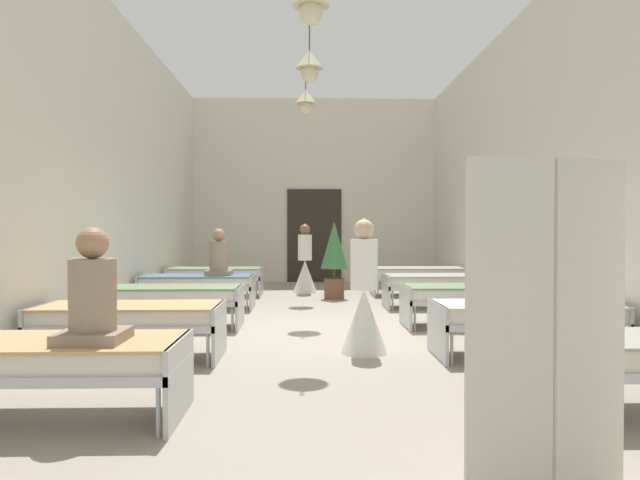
% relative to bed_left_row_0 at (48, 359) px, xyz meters
% --- Properties ---
extents(ground_plane, '(6.87, 14.30, 0.10)m').
position_rel_bed_left_row_0_xyz_m(ground_plane, '(2.08, 3.80, -0.49)').
color(ground_plane, '#9E9384').
extents(room_shell, '(6.67, 13.90, 4.75)m').
position_rel_bed_left_row_0_xyz_m(room_shell, '(2.08, 5.18, 1.95)').
color(room_shell, silver).
rests_on(room_shell, ground).
extents(bed_left_row_0, '(1.90, 0.84, 0.57)m').
position_rel_bed_left_row_0_xyz_m(bed_left_row_0, '(0.00, 0.00, 0.00)').
color(bed_left_row_0, '#B7BCC1').
rests_on(bed_left_row_0, ground).
extents(bed_right_row_0, '(1.90, 0.84, 0.57)m').
position_rel_bed_left_row_0_xyz_m(bed_right_row_0, '(4.17, 0.00, 0.00)').
color(bed_right_row_0, '#B7BCC1').
rests_on(bed_right_row_0, ground).
extents(bed_left_row_1, '(1.90, 0.84, 0.57)m').
position_rel_bed_left_row_0_xyz_m(bed_left_row_1, '(0.00, 1.90, 0.00)').
color(bed_left_row_1, '#B7BCC1').
rests_on(bed_left_row_1, ground).
extents(bed_right_row_1, '(1.90, 0.84, 0.57)m').
position_rel_bed_left_row_0_xyz_m(bed_right_row_1, '(4.17, 1.90, 0.00)').
color(bed_right_row_1, '#B7BCC1').
rests_on(bed_right_row_1, ground).
extents(bed_left_row_2, '(1.90, 0.84, 0.57)m').
position_rel_bed_left_row_0_xyz_m(bed_left_row_2, '(0.00, 3.80, 0.00)').
color(bed_left_row_2, '#B7BCC1').
rests_on(bed_left_row_2, ground).
extents(bed_right_row_2, '(1.90, 0.84, 0.57)m').
position_rel_bed_left_row_0_xyz_m(bed_right_row_2, '(4.17, 3.80, 0.00)').
color(bed_right_row_2, '#B7BCC1').
rests_on(bed_right_row_2, ground).
extents(bed_left_row_3, '(1.90, 0.84, 0.57)m').
position_rel_bed_left_row_0_xyz_m(bed_left_row_3, '(0.00, 5.70, 0.00)').
color(bed_left_row_3, '#B7BCC1').
rests_on(bed_left_row_3, ground).
extents(bed_right_row_3, '(1.90, 0.84, 0.57)m').
position_rel_bed_left_row_0_xyz_m(bed_right_row_3, '(4.17, 5.70, 0.00)').
color(bed_right_row_3, '#B7BCC1').
rests_on(bed_right_row_3, ground).
extents(bed_left_row_4, '(1.90, 0.84, 0.57)m').
position_rel_bed_left_row_0_xyz_m(bed_left_row_4, '(0.00, 7.60, 0.00)').
color(bed_left_row_4, '#B7BCC1').
rests_on(bed_left_row_4, ground).
extents(bed_right_row_4, '(1.90, 0.84, 0.57)m').
position_rel_bed_left_row_0_xyz_m(bed_right_row_4, '(4.17, 7.60, 0.00)').
color(bed_right_row_4, '#B7BCC1').
rests_on(bed_right_row_4, ground).
extents(nurse_near_aisle, '(0.52, 0.52, 1.49)m').
position_rel_bed_left_row_0_xyz_m(nurse_near_aisle, '(2.48, 2.13, 0.09)').
color(nurse_near_aisle, white).
rests_on(nurse_near_aisle, ground).
extents(nurse_mid_aisle, '(0.52, 0.52, 1.49)m').
position_rel_bed_left_row_0_xyz_m(nurse_mid_aisle, '(1.84, 8.07, 0.09)').
color(nurse_mid_aisle, white).
rests_on(nurse_mid_aisle, ground).
extents(patient_seated_primary, '(0.44, 0.44, 0.80)m').
position_rel_bed_left_row_0_xyz_m(patient_seated_primary, '(0.35, 5.74, 0.43)').
color(patient_seated_primary, gray).
rests_on(patient_seated_primary, bed_left_row_3).
extents(patient_seated_secondary, '(0.44, 0.44, 0.80)m').
position_rel_bed_left_row_0_xyz_m(patient_seated_secondary, '(0.35, -0.08, 0.43)').
color(patient_seated_secondary, gray).
rests_on(patient_seated_secondary, bed_left_row_0).
extents(potted_plant, '(0.52, 0.52, 1.52)m').
position_rel_bed_left_row_0_xyz_m(potted_plant, '(2.41, 7.04, 0.45)').
color(potted_plant, brown).
rests_on(potted_plant, ground).
extents(privacy_screen, '(1.23, 0.28, 1.70)m').
position_rel_bed_left_row_0_xyz_m(privacy_screen, '(3.22, -1.38, 0.41)').
color(privacy_screen, silver).
rests_on(privacy_screen, ground).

